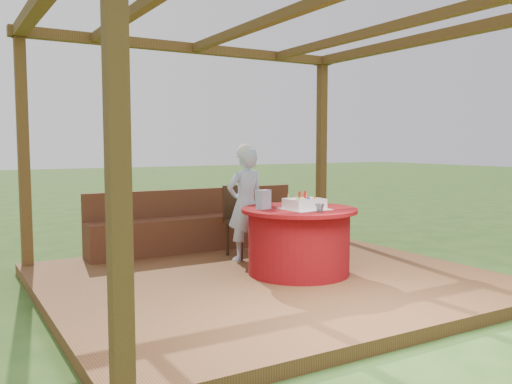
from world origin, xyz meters
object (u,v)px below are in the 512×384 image
elderly_woman (246,202)px  drinking_glass (320,208)px  birthday_cake (304,204)px  chair (243,217)px  table (299,240)px  gift_bag (264,199)px  bench (200,230)px

elderly_woman → drinking_glass: elderly_woman is taller
elderly_woman → drinking_glass: bearing=-83.2°
birthday_cake → drinking_glass: (-0.01, -0.28, -0.02)m
chair → elderly_woman: elderly_woman is taller
birthday_cake → table: bearing=89.1°
table → drinking_glass: 0.55m
gift_bag → drinking_glass: gift_bag is taller
table → gift_bag: (-0.37, 0.13, 0.45)m
birthday_cake → gift_bag: 0.44m
table → drinking_glass: drinking_glass is taller
elderly_woman → birthday_cake: size_ratio=3.17×
elderly_woman → gift_bag: bearing=-105.2°
chair → drinking_glass: size_ratio=9.66×
birthday_cake → chair: bearing=92.0°
bench → drinking_glass: (0.34, -2.17, 0.49)m
bench → table: size_ratio=2.40×
chair → birthday_cake: size_ratio=1.99×
table → chair: chair is taller
elderly_woman → drinking_glass: size_ratio=15.37×
gift_bag → bench: bearing=74.4°
bench → elderly_woman: 1.02m
birthday_cake → drinking_glass: birthday_cake is taller
bench → birthday_cake: bearing=-79.6°
chair → bench: bearing=115.9°
bench → chair: size_ratio=3.40×
drinking_glass → elderly_woman: bearing=96.8°
bench → table: bench is taller
table → elderly_woman: (-0.16, 0.89, 0.34)m
bench → chair: bearing=-64.1°
chair → gift_bag: bearing=-107.4°
gift_bag → drinking_glass: 0.63m
elderly_woman → drinking_glass: 1.28m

